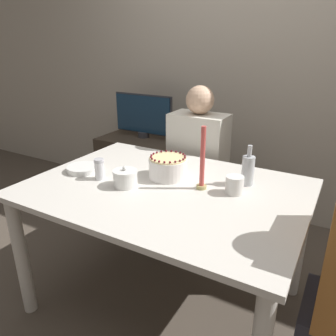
{
  "coord_description": "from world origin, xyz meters",
  "views": [
    {
      "loc": [
        0.79,
        -1.35,
        1.47
      ],
      "look_at": [
        -0.05,
        0.12,
        0.81
      ],
      "focal_mm": 35.0,
      "sensor_mm": 36.0,
      "label": 1
    }
  ],
  "objects_px": {
    "sugar_bowl": "(125,178)",
    "cake": "(168,167)",
    "candle": "(202,164)",
    "person_man_blue_shirt": "(197,178)",
    "tv_monitor": "(143,115)",
    "sugar_shaker": "(99,169)",
    "bottle": "(248,170)"
  },
  "relations": [
    {
      "from": "sugar_bowl",
      "to": "cake",
      "type": "bearing_deg",
      "value": 58.33
    },
    {
      "from": "candle",
      "to": "person_man_blue_shirt",
      "type": "height_order",
      "value": "person_man_blue_shirt"
    },
    {
      "from": "sugar_bowl",
      "to": "candle",
      "type": "relative_size",
      "value": 0.39
    },
    {
      "from": "cake",
      "to": "sugar_bowl",
      "type": "bearing_deg",
      "value": -121.67
    },
    {
      "from": "tv_monitor",
      "to": "sugar_bowl",
      "type": "bearing_deg",
      "value": -60.23
    },
    {
      "from": "sugar_shaker",
      "to": "candle",
      "type": "height_order",
      "value": "candle"
    },
    {
      "from": "sugar_bowl",
      "to": "bottle",
      "type": "height_order",
      "value": "bottle"
    },
    {
      "from": "bottle",
      "to": "tv_monitor",
      "type": "relative_size",
      "value": 0.37
    },
    {
      "from": "sugar_shaker",
      "to": "sugar_bowl",
      "type": "bearing_deg",
      "value": -2.23
    },
    {
      "from": "cake",
      "to": "sugar_shaker",
      "type": "relative_size",
      "value": 1.82
    },
    {
      "from": "sugar_shaker",
      "to": "tv_monitor",
      "type": "height_order",
      "value": "tv_monitor"
    },
    {
      "from": "sugar_shaker",
      "to": "tv_monitor",
      "type": "xyz_separation_m",
      "value": [
        -0.49,
        1.17,
        0.03
      ]
    },
    {
      "from": "sugar_bowl",
      "to": "candle",
      "type": "height_order",
      "value": "candle"
    },
    {
      "from": "sugar_bowl",
      "to": "sugar_shaker",
      "type": "distance_m",
      "value": 0.18
    },
    {
      "from": "sugar_shaker",
      "to": "candle",
      "type": "relative_size",
      "value": 0.35
    },
    {
      "from": "cake",
      "to": "sugar_shaker",
      "type": "xyz_separation_m",
      "value": [
        -0.31,
        -0.21,
        0.0
      ]
    },
    {
      "from": "sugar_bowl",
      "to": "person_man_blue_shirt",
      "type": "xyz_separation_m",
      "value": [
        0.05,
        0.81,
        -0.29
      ]
    },
    {
      "from": "sugar_shaker",
      "to": "candle",
      "type": "bearing_deg",
      "value": 16.81
    },
    {
      "from": "candle",
      "to": "bottle",
      "type": "bearing_deg",
      "value": 41.53
    },
    {
      "from": "sugar_bowl",
      "to": "person_man_blue_shirt",
      "type": "distance_m",
      "value": 0.86
    },
    {
      "from": "cake",
      "to": "tv_monitor",
      "type": "bearing_deg",
      "value": 129.96
    },
    {
      "from": "cake",
      "to": "sugar_shaker",
      "type": "distance_m",
      "value": 0.37
    },
    {
      "from": "cake",
      "to": "tv_monitor",
      "type": "xyz_separation_m",
      "value": [
        -0.81,
        0.96,
        0.03
      ]
    },
    {
      "from": "sugar_shaker",
      "to": "person_man_blue_shirt",
      "type": "height_order",
      "value": "person_man_blue_shirt"
    },
    {
      "from": "candle",
      "to": "person_man_blue_shirt",
      "type": "xyz_separation_m",
      "value": [
        -0.31,
        0.64,
        -0.38
      ]
    },
    {
      "from": "cake",
      "to": "person_man_blue_shirt",
      "type": "height_order",
      "value": "person_man_blue_shirt"
    },
    {
      "from": "tv_monitor",
      "to": "candle",
      "type": "bearing_deg",
      "value": -44.38
    },
    {
      "from": "sugar_bowl",
      "to": "person_man_blue_shirt",
      "type": "height_order",
      "value": "person_man_blue_shirt"
    },
    {
      "from": "sugar_shaker",
      "to": "candle",
      "type": "xyz_separation_m",
      "value": [
        0.54,
        0.16,
        0.08
      ]
    },
    {
      "from": "cake",
      "to": "sugar_shaker",
      "type": "bearing_deg",
      "value": -146.22
    },
    {
      "from": "sugar_shaker",
      "to": "person_man_blue_shirt",
      "type": "xyz_separation_m",
      "value": [
        0.22,
        0.8,
        -0.3
      ]
    },
    {
      "from": "bottle",
      "to": "person_man_blue_shirt",
      "type": "distance_m",
      "value": 0.76
    }
  ]
}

